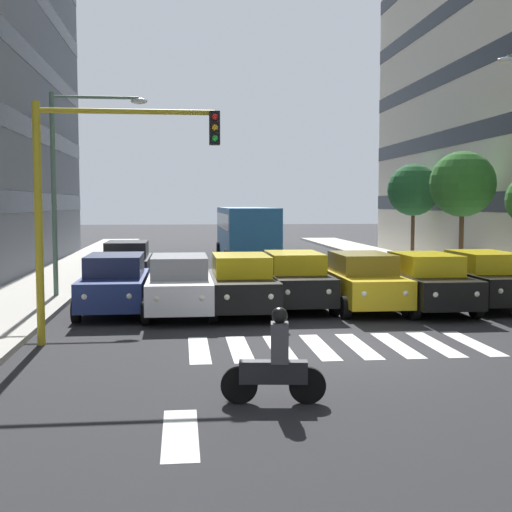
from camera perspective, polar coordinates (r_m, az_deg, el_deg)
ground_plane at (r=15.63m, az=6.94°, el=-7.53°), size 180.00×180.00×0.00m
crosswalk_markings at (r=15.63m, az=6.94°, el=-7.51°), size 6.75×2.80×0.01m
lane_arrow_1 at (r=9.92m, az=-6.35°, el=-14.57°), size 0.50×2.20×0.01m
car_0 at (r=22.33m, az=18.61°, el=-1.83°), size 2.02×4.44×1.72m
car_1 at (r=21.03m, az=14.07°, el=-2.10°), size 2.02×4.44×1.72m
car_2 at (r=20.82m, az=8.94°, el=-2.09°), size 2.02×4.44×1.72m
car_3 at (r=20.94m, az=3.27°, el=-2.00°), size 2.02×4.44×1.72m
car_4 at (r=19.94m, az=-1.23°, el=-2.32°), size 2.02×4.44×1.72m
car_5 at (r=19.75m, az=-6.42°, el=-2.41°), size 2.02×4.44×1.72m
car_6 at (r=20.42m, az=-11.73°, el=-2.25°), size 2.02×4.44×1.72m
car_row2_0 at (r=27.36m, az=-10.75°, el=-0.56°), size 2.02×4.44×1.72m
bus_behind_traffic at (r=36.72m, az=-0.88°, el=2.29°), size 2.78×10.50×3.00m
motorcycle_with_rider at (r=11.09m, az=1.63°, el=-9.04°), size 1.70×0.40×1.57m
traffic_light_gantry at (r=15.93m, az=-13.60°, el=5.96°), size 4.19×0.36×5.50m
street_lamp_right at (r=23.61m, az=-15.26°, el=6.95°), size 3.20×0.28×6.73m
street_tree_2 at (r=30.38m, az=16.90°, el=5.77°), size 2.79×2.79×5.30m
street_tree_3 at (r=37.70m, az=13.04°, el=5.39°), size 2.79×2.79×5.19m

